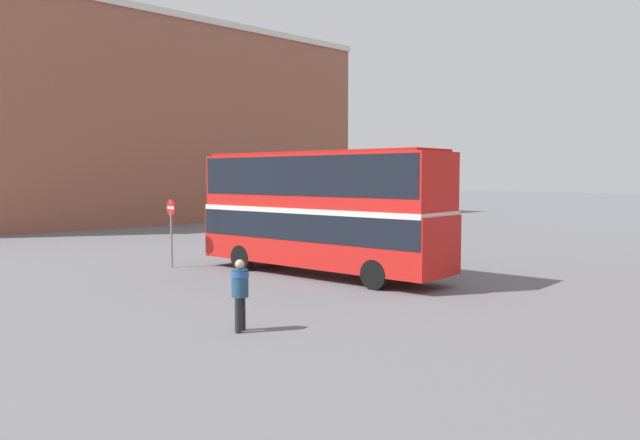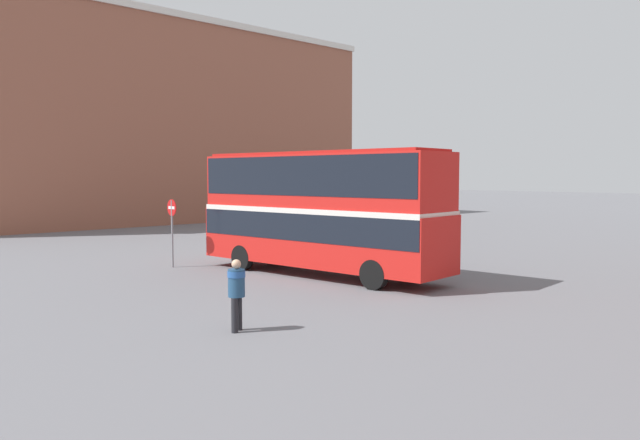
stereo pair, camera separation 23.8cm
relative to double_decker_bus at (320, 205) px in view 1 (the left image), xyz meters
The scene contains 6 objects.
ground_plane 3.08m from the double_decker_bus, 165.55° to the left, with size 240.00×240.00×0.00m, color slate.
building_row_left 31.86m from the double_decker_bus, 161.09° to the left, with size 9.36×36.09×16.23m.
double_decker_bus is the anchor object (origin of this frame).
pedestrian_foreground 9.00m from the double_decker_bus, 56.63° to the right, with size 0.60×0.60×1.77m.
parked_car_kerb_near 12.79m from the double_decker_bus, 140.77° to the left, with size 4.61×2.62×1.48m.
no_entry_sign 6.48m from the double_decker_bus, 151.59° to the right, with size 0.69×0.08×2.81m.
Camera 1 is at (18.46, -16.76, 3.81)m, focal length 35.00 mm.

